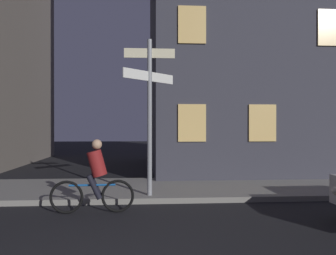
# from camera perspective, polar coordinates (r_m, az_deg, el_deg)

# --- Properties ---
(sidewalk_kerb) EXTENTS (40.00, 3.36, 0.14)m
(sidewalk_kerb) POSITION_cam_1_polar(r_m,az_deg,el_deg) (10.28, -8.48, -10.01)
(sidewalk_kerb) COLOR gray
(sidewalk_kerb) RESTS_ON ground_plane
(signpost) EXTENTS (1.29, 1.29, 3.96)m
(signpost) POSITION_cam_1_polar(r_m,az_deg,el_deg) (8.83, -3.05, 4.01)
(signpost) COLOR gray
(signpost) RESTS_ON sidewalk_kerb
(cyclist) EXTENTS (1.82, 0.34, 1.61)m
(cyclist) POSITION_cam_1_polar(r_m,az_deg,el_deg) (7.81, -11.97, -8.25)
(cyclist) COLOR black
(cyclist) RESTS_ON ground_plane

